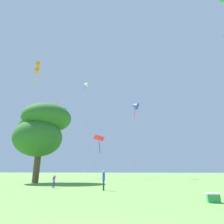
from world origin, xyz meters
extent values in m
cone|color=white|center=(-14.63, 38.47, 23.06)|extent=(1.23, 1.09, 1.33)
cylinder|color=black|center=(-14.79, 38.46, 22.02)|extent=(0.38, 0.08, 1.20)
cylinder|color=silver|center=(-12.97, 33.03, 11.48)|extent=(3.34, 10.89, 22.96)
cube|color=yellow|center=(-21.49, 37.08, 18.13)|extent=(0.88, 1.17, 0.95)
cylinder|color=#3F382D|center=(-21.49, 37.08, 18.13)|extent=(0.75, 0.26, 0.52)
cylinder|color=black|center=(-21.68, 37.16, 17.11)|extent=(0.44, 0.23, 1.37)
cylinder|color=silver|center=(-19.95, 31.59, 9.03)|extent=(3.10, 10.98, 18.06)
cube|color=orange|center=(-17.15, 21.65, 19.13)|extent=(1.10, 1.07, 0.91)
cube|color=orange|center=(-17.15, 21.65, 17.92)|extent=(1.10, 1.07, 0.91)
cylinder|color=#3F382D|center=(-17.15, 21.65, 18.53)|extent=(0.05, 0.05, 1.72)
cylinder|color=yellow|center=(-17.07, 21.45, 16.19)|extent=(0.30, 0.53, 3.13)
cylinder|color=silver|center=(-16.89, 18.45, 9.18)|extent=(0.53, 6.41, 18.36)
cube|color=teal|center=(-20.48, 39.78, 16.88)|extent=(0.68, 0.78, 0.87)
cube|color=teal|center=(-20.48, 39.78, 15.69)|extent=(0.68, 0.78, 0.87)
cylinder|color=#3F382D|center=(-20.48, 39.78, 16.28)|extent=(0.05, 0.05, 1.70)
cylinder|color=red|center=(-20.66, 39.60, 13.65)|extent=(0.49, 0.49, 3.75)
cylinder|color=silver|center=(-22.28, 34.66, 8.06)|extent=(3.62, 10.24, 16.12)
cone|color=blue|center=(-2.00, 37.52, 15.96)|extent=(2.34, 2.11, 2.15)
cylinder|color=red|center=(-2.09, 37.50, 14.20)|extent=(0.29, 0.16, 2.13)
cylinder|color=silver|center=(-2.63, 35.30, 7.90)|extent=(1.28, 4.47, 15.81)
cube|color=red|center=(-9.01, 32.61, 7.87)|extent=(2.17, 1.20, 1.60)
cylinder|color=#3F382D|center=(-9.01, 32.61, 7.87)|extent=(1.55, 0.34, 0.72)
cylinder|color=black|center=(-8.82, 32.43, 6.02)|extent=(0.52, 0.49, 2.43)
cylinder|color=silver|center=(-9.54, 29.41, 3.86)|extent=(1.07, 6.41, 7.73)
cylinder|color=#2D3351|center=(-2.69, 11.88, 0.38)|extent=(0.10, 0.10, 0.76)
cylinder|color=#2D3351|center=(-2.77, 12.02, 0.38)|extent=(0.10, 0.10, 0.76)
cube|color=blue|center=(-2.73, 11.95, 1.04)|extent=(0.24, 0.25, 0.57)
cylinder|color=blue|center=(-2.67, 11.85, 1.18)|extent=(0.19, 0.26, 0.53)
cylinder|color=blue|center=(-2.79, 12.05, 1.18)|extent=(0.19, 0.26, 0.53)
sphere|color=tan|center=(-2.73, 11.95, 1.43)|extent=(0.21, 0.21, 0.21)
cylinder|color=#2D3351|center=(-7.66, 13.23, 0.28)|extent=(0.07, 0.07, 0.56)
cylinder|color=#2D3351|center=(-7.74, 13.15, 0.28)|extent=(0.07, 0.07, 0.56)
cube|color=purple|center=(-7.70, 13.19, 0.77)|extent=(0.19, 0.19, 0.42)
cylinder|color=purple|center=(-7.63, 13.25, 0.88)|extent=(0.18, 0.17, 0.39)
cylinder|color=purple|center=(-7.76, 13.13, 0.88)|extent=(0.18, 0.17, 0.39)
sphere|color=tan|center=(-7.70, 13.19, 1.06)|extent=(0.15, 0.15, 0.15)
cylinder|color=brown|center=(-13.98, 19.97, 4.15)|extent=(0.83, 0.83, 8.30)
ellipsoid|color=#2D6628|center=(-13.91, 19.38, 5.81)|extent=(6.43, 6.43, 5.03)
ellipsoid|color=#2D6628|center=(-14.41, 19.91, 7.31)|extent=(5.21, 5.21, 5.22)
ellipsoid|color=#2D6628|center=(-13.43, 20.22, 8.80)|extent=(6.93, 6.93, 4.05)
cube|color=#2D8C47|center=(3.96, 7.29, 0.19)|extent=(0.56, 0.36, 0.38)
cube|color=white|center=(3.96, 7.29, 0.41)|extent=(0.60, 0.40, 0.06)
camera|label=1|loc=(1.14, -3.45, 1.46)|focal=30.03mm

